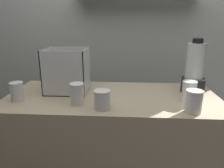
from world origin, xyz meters
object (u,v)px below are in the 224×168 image
Objects in this scene: blender_pitcher at (194,71)px; juice_cup_beet_far_left at (17,93)px; juice_cup_carrot_right at (194,103)px; juice_cup_mango_middle at (102,100)px; juice_cup_beet_left at (77,95)px; juice_cup_orange_far_right at (189,93)px; carrot_display_bin at (68,78)px.

blender_pitcher is 3.20× the size of juice_cup_beet_far_left.
juice_cup_carrot_right is (-0.10, -0.35, -0.10)m from blender_pitcher.
blender_pitcher is 3.41× the size of juice_cup_mango_middle.
juice_cup_beet_left is (-0.75, -0.27, -0.09)m from blender_pitcher.
juice_cup_beet_far_left reaches higher than juice_cup_mango_middle.
blender_pitcher is 2.78× the size of juice_cup_orange_far_right.
carrot_display_bin is 2.58× the size of juice_cup_beet_far_left.
juice_cup_carrot_right is (0.65, -0.08, -0.00)m from juice_cup_beet_left.
blender_pitcher is at bearing 11.45° from juice_cup_beet_far_left.
juice_cup_carrot_right is (0.50, -0.02, 0.01)m from juice_cup_mango_middle.
juice_cup_carrot_right is at bearing -96.66° from juice_cup_orange_far_right.
juice_cup_carrot_right is (0.77, -0.32, -0.04)m from carrot_display_bin.
juice_cup_beet_far_left is 0.87× the size of juice_cup_orange_far_right.
juice_cup_beet_far_left is 0.55m from juice_cup_mango_middle.
juice_cup_orange_far_right is at bearing -112.82° from blender_pitcher.
juice_cup_beet_left is 1.02× the size of juice_cup_carrot_right.
blender_pitcher is 2.94× the size of juice_cup_carrot_right.
juice_cup_beet_left is 0.96× the size of juice_cup_orange_far_right.
blender_pitcher is at bearing 19.78° from juice_cup_beet_left.
blender_pitcher reaches higher than juice_cup_beet_far_left.
juice_cup_mango_middle is at bearing -20.53° from juice_cup_beet_left.
juice_cup_carrot_right is 0.15m from juice_cup_orange_far_right.
juice_cup_orange_far_right is (0.02, 0.15, 0.00)m from juice_cup_carrot_right.
juice_cup_carrot_right is at bearing -6.82° from juice_cup_beet_left.
juice_cup_orange_far_right reaches higher than juice_cup_mango_middle.
carrot_display_bin is 0.27m from juice_cup_beet_left.
blender_pitcher is 0.69m from juice_cup_mango_middle.
carrot_display_bin is 2.38× the size of juice_cup_carrot_right.
juice_cup_orange_far_right is at bearing -12.30° from carrot_display_bin.
juice_cup_mango_middle is at bearing -151.25° from blender_pitcher.
juice_cup_beet_far_left is at bearing -178.19° from juice_cup_orange_far_right.
juice_cup_beet_far_left is 1.04m from juice_cup_carrot_right.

